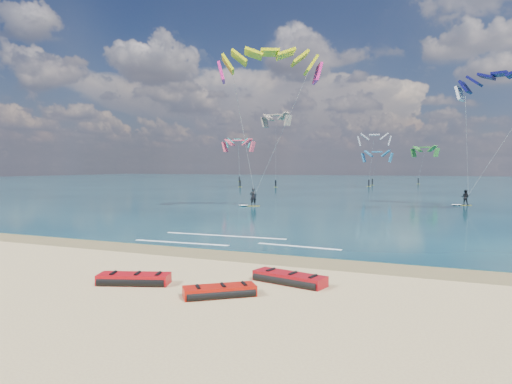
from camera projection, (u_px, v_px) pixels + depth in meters
ground at (347, 200)px, 55.86m from camera, size 320.00×320.00×0.00m
wet_sand_strip at (195, 253)px, 21.72m from camera, size 320.00×2.40×0.01m
sea at (397, 183)px, 114.91m from camera, size 320.00×200.00×0.04m
packed_kite_left at (134, 284)px, 15.90m from camera, size 2.91×1.97×0.42m
packed_kite_mid at (289, 283)px, 15.99m from camera, size 3.05×1.78×0.42m
packed_kite_right at (220, 296)px, 14.39m from camera, size 2.61×2.37×0.39m
kitesurfer_main at (262, 122)px, 43.37m from camera, size 11.72×8.23×16.13m
kitesurfer_far at (484, 131)px, 45.22m from camera, size 9.44×5.79×14.47m
shoreline_foam at (229, 240)px, 25.09m from camera, size 11.17×3.63×0.01m
distant_kites at (339, 161)px, 94.40m from camera, size 71.44×34.25×13.96m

